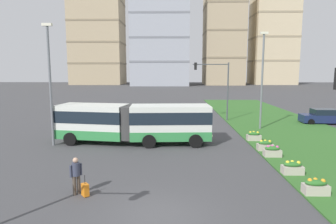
{
  "coord_description": "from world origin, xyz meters",
  "views": [
    {
      "loc": [
        0.58,
        -10.82,
        5.64
      ],
      "look_at": [
        0.14,
        13.42,
        2.2
      ],
      "focal_mm": 31.52,
      "sensor_mm": 36.0,
      "label": 1
    }
  ],
  "objects_px": {
    "flower_planter_4": "(254,136)",
    "apartment_tower_west": "(98,34)",
    "articulated_bus": "(134,122)",
    "car_navy_sedan": "(323,117)",
    "pedestrian_crossing": "(76,173)",
    "rolling_suitcase": "(85,190)",
    "flower_planter_2": "(272,151)",
    "apartment_tower_centre": "(224,34)",
    "flower_planter_1": "(292,168)",
    "streetlight_median": "(262,77)",
    "apartment_tower_eastcentre": "(273,39)",
    "traffic_light_far_right": "(217,81)",
    "flower_planter_3": "(265,145)",
    "apartment_tower_westcentre": "(160,29)",
    "streetlight_left": "(50,80)",
    "flower_planter_0": "(316,187)"
  },
  "relations": [
    {
      "from": "flower_planter_4",
      "to": "apartment_tower_west",
      "type": "bearing_deg",
      "value": 110.6
    },
    {
      "from": "articulated_bus",
      "to": "car_navy_sedan",
      "type": "distance_m",
      "value": 20.92
    },
    {
      "from": "car_navy_sedan",
      "to": "apartment_tower_west",
      "type": "xyz_separation_m",
      "value": [
        -46.47,
        90.47,
        19.35
      ]
    },
    {
      "from": "pedestrian_crossing",
      "to": "rolling_suitcase",
      "type": "xyz_separation_m",
      "value": [
        0.45,
        -0.2,
        -0.69
      ]
    },
    {
      "from": "articulated_bus",
      "to": "flower_planter_2",
      "type": "xyz_separation_m",
      "value": [
        9.5,
        -3.66,
        -1.23
      ]
    },
    {
      "from": "flower_planter_4",
      "to": "apartment_tower_centre",
      "type": "bearing_deg",
      "value": 82.15
    },
    {
      "from": "pedestrian_crossing",
      "to": "rolling_suitcase",
      "type": "distance_m",
      "value": 0.85
    },
    {
      "from": "car_navy_sedan",
      "to": "flower_planter_1",
      "type": "bearing_deg",
      "value": -120.92
    },
    {
      "from": "rolling_suitcase",
      "to": "streetlight_median",
      "type": "xyz_separation_m",
      "value": [
        12.31,
        15.44,
        4.7
      ]
    },
    {
      "from": "apartment_tower_eastcentre",
      "to": "pedestrian_crossing",
      "type": "bearing_deg",
      "value": -112.14
    },
    {
      "from": "traffic_light_far_right",
      "to": "apartment_tower_west",
      "type": "height_order",
      "value": "apartment_tower_west"
    },
    {
      "from": "apartment_tower_centre",
      "to": "pedestrian_crossing",
      "type": "bearing_deg",
      "value": -102.76
    },
    {
      "from": "pedestrian_crossing",
      "to": "flower_planter_3",
      "type": "bearing_deg",
      "value": 34.44
    },
    {
      "from": "traffic_light_far_right",
      "to": "apartment_tower_west",
      "type": "xyz_separation_m",
      "value": [
        -35.39,
        88.85,
        15.67
      ]
    },
    {
      "from": "rolling_suitcase",
      "to": "streetlight_median",
      "type": "distance_m",
      "value": 20.3
    },
    {
      "from": "articulated_bus",
      "to": "apartment_tower_eastcentre",
      "type": "xyz_separation_m",
      "value": [
        43.22,
        99.93,
        16.44
      ]
    },
    {
      "from": "apartment_tower_westcentre",
      "to": "apartment_tower_eastcentre",
      "type": "relative_size",
      "value": 1.16
    },
    {
      "from": "car_navy_sedan",
      "to": "apartment_tower_eastcentre",
      "type": "relative_size",
      "value": 0.12
    },
    {
      "from": "flower_planter_2",
      "to": "apartment_tower_westcentre",
      "type": "xyz_separation_m",
      "value": [
        -11.36,
        93.83,
        20.47
      ]
    },
    {
      "from": "apartment_tower_westcentre",
      "to": "apartment_tower_eastcentre",
      "type": "height_order",
      "value": "apartment_tower_westcentre"
    },
    {
      "from": "apartment_tower_west",
      "to": "flower_planter_4",
      "type": "bearing_deg",
      "value": -69.4
    },
    {
      "from": "car_navy_sedan",
      "to": "traffic_light_far_right",
      "type": "relative_size",
      "value": 0.69
    },
    {
      "from": "pedestrian_crossing",
      "to": "streetlight_left",
      "type": "distance_m",
      "value": 10.76
    },
    {
      "from": "streetlight_median",
      "to": "apartment_tower_westcentre",
      "type": "bearing_deg",
      "value": 98.92
    },
    {
      "from": "flower_planter_3",
      "to": "apartment_tower_westcentre",
      "type": "bearing_deg",
      "value": 97.02
    },
    {
      "from": "flower_planter_1",
      "to": "flower_planter_2",
      "type": "relative_size",
      "value": 1.0
    },
    {
      "from": "pedestrian_crossing",
      "to": "flower_planter_0",
      "type": "distance_m",
      "value": 10.88
    },
    {
      "from": "flower_planter_1",
      "to": "streetlight_left",
      "type": "bearing_deg",
      "value": 158.32
    },
    {
      "from": "car_navy_sedan",
      "to": "apartment_tower_eastcentre",
      "type": "xyz_separation_m",
      "value": [
        24.27,
        91.09,
        17.34
      ]
    },
    {
      "from": "pedestrian_crossing",
      "to": "apartment_tower_westcentre",
      "type": "xyz_separation_m",
      "value": [
        -0.5,
        99.78,
        19.9
      ]
    },
    {
      "from": "articulated_bus",
      "to": "traffic_light_far_right",
      "type": "xyz_separation_m",
      "value": [
        7.86,
        10.45,
        2.78
      ]
    },
    {
      "from": "flower_planter_3",
      "to": "flower_planter_4",
      "type": "xyz_separation_m",
      "value": [
        0.0,
        2.96,
        0.0
      ]
    },
    {
      "from": "flower_planter_4",
      "to": "apartment_tower_westcentre",
      "type": "height_order",
      "value": "apartment_tower_westcentre"
    },
    {
      "from": "flower_planter_2",
      "to": "apartment_tower_west",
      "type": "distance_m",
      "value": 111.18
    },
    {
      "from": "flower_planter_1",
      "to": "streetlight_median",
      "type": "bearing_deg",
      "value": 81.39
    },
    {
      "from": "flower_planter_3",
      "to": "rolling_suitcase",
      "type": "bearing_deg",
      "value": -143.7
    },
    {
      "from": "car_navy_sedan",
      "to": "flower_planter_4",
      "type": "bearing_deg",
      "value": -139.6
    },
    {
      "from": "traffic_light_far_right",
      "to": "apartment_tower_west",
      "type": "bearing_deg",
      "value": 111.72
    },
    {
      "from": "rolling_suitcase",
      "to": "flower_planter_3",
      "type": "relative_size",
      "value": 0.88
    },
    {
      "from": "flower_planter_4",
      "to": "apartment_tower_west",
      "type": "distance_m",
      "value": 107.06
    },
    {
      "from": "flower_planter_3",
      "to": "apartment_tower_west",
      "type": "relative_size",
      "value": 0.03
    },
    {
      "from": "flower_planter_1",
      "to": "streetlight_left",
      "type": "height_order",
      "value": "streetlight_left"
    },
    {
      "from": "rolling_suitcase",
      "to": "flower_planter_4",
      "type": "relative_size",
      "value": 0.88
    },
    {
      "from": "flower_planter_3",
      "to": "apartment_tower_eastcentre",
      "type": "relative_size",
      "value": 0.03
    },
    {
      "from": "car_navy_sedan",
      "to": "apartment_tower_centre",
      "type": "xyz_separation_m",
      "value": [
        3.79,
        87.96,
        19.17
      ]
    },
    {
      "from": "pedestrian_crossing",
      "to": "flower_planter_2",
      "type": "height_order",
      "value": "pedestrian_crossing"
    },
    {
      "from": "streetlight_median",
      "to": "apartment_tower_west",
      "type": "height_order",
      "value": "apartment_tower_west"
    },
    {
      "from": "articulated_bus",
      "to": "flower_planter_1",
      "type": "bearing_deg",
      "value": -36.08
    },
    {
      "from": "rolling_suitcase",
      "to": "streetlight_median",
      "type": "height_order",
      "value": "streetlight_median"
    },
    {
      "from": "articulated_bus",
      "to": "rolling_suitcase",
      "type": "height_order",
      "value": "articulated_bus"
    }
  ]
}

